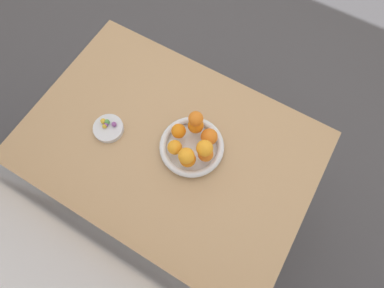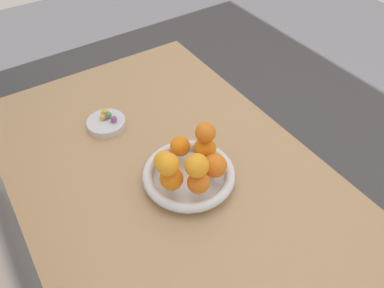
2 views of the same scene
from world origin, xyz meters
name	(u,v)px [view 2 (image 2 of 2)]	position (x,y,z in m)	size (l,w,h in m)	color
ground_plane	(173,285)	(0.00, 0.00, 0.00)	(6.00, 6.00, 0.00)	#4C4C51
dining_table	(164,185)	(0.00, 0.00, 0.65)	(1.10, 0.76, 0.74)	tan
fruit_bowl	(189,175)	(-0.09, -0.03, 0.76)	(0.24, 0.24, 0.04)	silver
candy_dish	(106,123)	(0.23, 0.06, 0.75)	(0.11, 0.11, 0.02)	silver
orange_0	(205,148)	(-0.06, -0.09, 0.81)	(0.06, 0.06, 0.06)	orange
orange_1	(180,146)	(-0.02, -0.04, 0.81)	(0.05, 0.05, 0.05)	orange
orange_2	(164,161)	(-0.04, 0.02, 0.81)	(0.05, 0.05, 0.05)	orange
orange_3	(172,179)	(-0.11, 0.03, 0.81)	(0.06, 0.06, 0.06)	orange
orange_4	(198,183)	(-0.15, -0.02, 0.81)	(0.06, 0.06, 0.06)	orange
orange_5	(215,166)	(-0.13, -0.08, 0.81)	(0.06, 0.06, 0.06)	orange
orange_6	(197,166)	(-0.14, -0.01, 0.86)	(0.06, 0.06, 0.06)	orange
orange_7	(168,164)	(-0.11, 0.04, 0.87)	(0.06, 0.06, 0.06)	orange
orange_8	(205,132)	(-0.06, -0.09, 0.87)	(0.05, 0.05, 0.05)	orange
candy_ball_0	(103,117)	(0.24, 0.07, 0.77)	(0.02, 0.02, 0.02)	gold
candy_ball_1	(114,119)	(0.21, 0.04, 0.77)	(0.02, 0.02, 0.02)	#8C4C99
candy_ball_2	(105,112)	(0.25, 0.05, 0.77)	(0.02, 0.02, 0.02)	gold
candy_ball_3	(108,115)	(0.24, 0.05, 0.77)	(0.02, 0.02, 0.02)	#4C9947
candy_ball_4	(105,117)	(0.24, 0.06, 0.77)	(0.02, 0.02, 0.02)	#8C4C99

